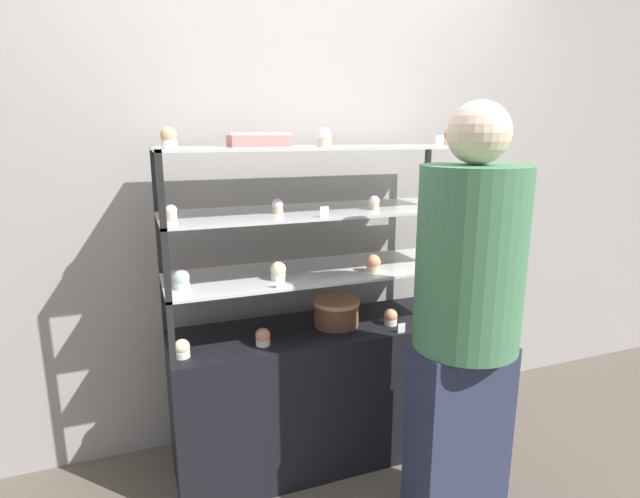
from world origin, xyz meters
name	(u,v)px	position (x,y,z in m)	size (l,w,h in m)	color
ground_plane	(320,453)	(0.00, 0.00, 0.00)	(20.00, 20.00, 0.00)	brown
back_wall	(294,182)	(0.00, 0.36, 1.30)	(8.00, 0.05, 2.60)	gray
display_base	(320,392)	(0.00, 0.00, 0.33)	(1.36, 0.44, 0.67)	black
display_riser_lower	(320,273)	(0.00, 0.00, 0.92)	(1.36, 0.44, 0.27)	black
display_riser_middle	(320,213)	(0.00, 0.00, 1.19)	(1.36, 0.44, 0.27)	black
display_riser_upper	(320,150)	(0.00, 0.00, 1.47)	(1.36, 0.44, 0.27)	black
layer_cake_centerpiece	(336,312)	(0.08, -0.01, 0.73)	(0.21, 0.21, 0.12)	brown
sheet_cake_frosted	(258,140)	(-0.26, 0.05, 1.51)	(0.25, 0.14, 0.06)	#C66660
cupcake_0	(182,349)	(-0.63, -0.11, 0.70)	(0.06, 0.06, 0.08)	white
cupcake_1	(263,337)	(-0.30, -0.11, 0.70)	(0.06, 0.06, 0.08)	white
cupcake_2	(391,317)	(0.32, -0.09, 0.70)	(0.06, 0.06, 0.08)	beige
cupcake_3	(444,309)	(0.62, -0.08, 0.70)	(0.06, 0.06, 0.08)	#CCB28C
price_tag_0	(401,328)	(0.31, -0.20, 0.69)	(0.04, 0.00, 0.04)	white
cupcake_4	(181,280)	(-0.61, -0.07, 0.98)	(0.07, 0.07, 0.08)	beige
cupcake_5	(278,271)	(-0.22, -0.09, 0.98)	(0.07, 0.07, 0.08)	beige
cupcake_6	(373,264)	(0.21, -0.11, 0.98)	(0.07, 0.07, 0.08)	#CCB28C
cupcake_7	(440,252)	(0.61, -0.04, 0.98)	(0.07, 0.07, 0.08)	#CCB28C
price_tag_1	(280,283)	(-0.24, -0.20, 0.96)	(0.04, 0.00, 0.04)	white
cupcake_8	(171,213)	(-0.63, -0.06, 1.24)	(0.05, 0.05, 0.06)	#CCB28C
cupcake_9	(278,206)	(-0.20, -0.04, 1.24)	(0.05, 0.05, 0.06)	#CCB28C
cupcake_10	(374,203)	(0.22, -0.08, 1.24)	(0.05, 0.05, 0.06)	#CCB28C
cupcake_11	(452,198)	(0.63, -0.08, 1.24)	(0.05, 0.05, 0.06)	white
price_tag_2	(324,212)	(-0.06, -0.20, 1.23)	(0.04, 0.00, 0.04)	white
cupcake_12	(169,138)	(-0.62, -0.11, 1.52)	(0.06, 0.06, 0.08)	beige
cupcake_13	(324,137)	(0.00, -0.05, 1.52)	(0.06, 0.06, 0.08)	#CCB28C
cupcake_14	(451,137)	(0.61, -0.06, 1.52)	(0.06, 0.06, 0.08)	#CCB28C
price_tag_3	(440,141)	(0.46, -0.20, 1.51)	(0.04, 0.00, 0.04)	white
customer_figure	(466,316)	(0.35, -0.60, 0.88)	(0.38, 0.38, 1.65)	#282D47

